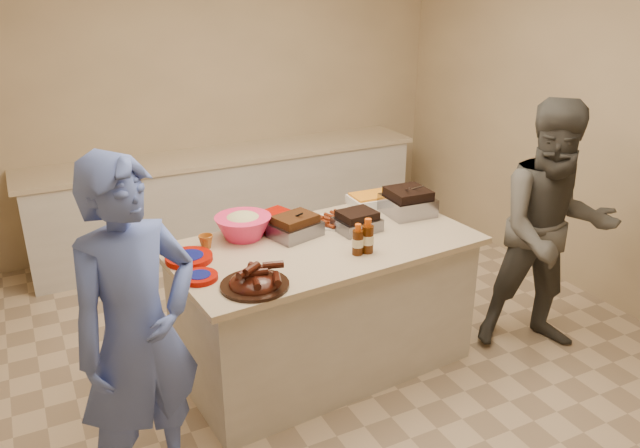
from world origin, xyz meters
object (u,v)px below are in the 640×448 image
bbq_bottle_a (357,254)px  mustard_bottle (302,236)px  bbq_bottle_b (367,252)px  plastic_cup (206,248)px  coleslaw_bowl (244,238)px  guest_gray (535,342)px  island (323,363)px  roasting_pan (407,214)px  rib_platter (255,287)px

bbq_bottle_a → mustard_bottle: 0.43m
bbq_bottle_b → mustard_bottle: bbq_bottle_b is taller
mustard_bottle → plastic_cup: size_ratio=1.22×
bbq_bottle_a → bbq_bottle_b: bearing=-1.1°
bbq_bottle_a → plastic_cup: 0.90m
coleslaw_bowl → bbq_bottle_a: (0.51, -0.53, 0.00)m
guest_gray → island: bearing=-171.3°
bbq_bottle_a → bbq_bottle_b: 0.07m
plastic_cup → guest_gray: bearing=-17.8°
coleslaw_bowl → bbq_bottle_b: (0.57, -0.53, 0.00)m
island → mustard_bottle: bearing=115.2°
bbq_bottle_a → roasting_pan: bearing=33.6°
rib_platter → guest_gray: bearing=-2.4°
mustard_bottle → roasting_pan: bearing=2.2°
coleslaw_bowl → plastic_cup: coleslaw_bowl is taller
bbq_bottle_a → plastic_cup: (-0.76, 0.48, 0.00)m
roasting_pan → mustard_bottle: size_ratio=2.82×
bbq_bottle_b → guest_gray: size_ratio=0.12×
rib_platter → coleslaw_bowl: size_ratio=1.04×
mustard_bottle → island: bearing=-60.3°
rib_platter → bbq_bottle_a: size_ratio=1.92×
roasting_pan → bbq_bottle_b: bearing=-140.7°
rib_platter → mustard_bottle: size_ratio=3.40×
roasting_pan → bbq_bottle_a: size_ratio=1.60×
rib_platter → guest_gray: size_ratio=0.21×
rib_platter → mustard_bottle: bearing=44.6°
roasting_pan → coleslaw_bowl: coleslaw_bowl is taller
island → roasting_pan: roasting_pan is taller
roasting_pan → plastic_cup: size_ratio=3.43×
plastic_cup → guest_gray: plastic_cup is taller
island → mustard_bottle: mustard_bottle is taller
island → mustard_bottle: 0.90m
roasting_pan → coleslaw_bowl: 1.14m
bbq_bottle_b → guest_gray: 1.57m
bbq_bottle_b → coleslaw_bowl: bearing=137.2°
island → roasting_pan: size_ratio=6.14×
bbq_bottle_b → plastic_cup: size_ratio=2.39×
bbq_bottle_a → mustard_bottle: (-0.18, 0.39, 0.00)m
rib_platter → roasting_pan: 1.42m
bbq_bottle_a → bbq_bottle_b: size_ratio=0.90×
roasting_pan → bbq_bottle_b: size_ratio=1.44×
coleslaw_bowl → mustard_bottle: coleslaw_bowl is taller
roasting_pan → rib_platter: bearing=-155.3°
guest_gray → bbq_bottle_a: bearing=-162.5°
island → coleslaw_bowl: size_ratio=5.31×
bbq_bottle_a → rib_platter: bearing=-170.8°
bbq_bottle_a → bbq_bottle_b: (0.07, -0.00, 0.00)m
roasting_pan → coleslaw_bowl: bearing=177.2°
plastic_cup → roasting_pan: bearing=-2.7°
island → roasting_pan: 1.15m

